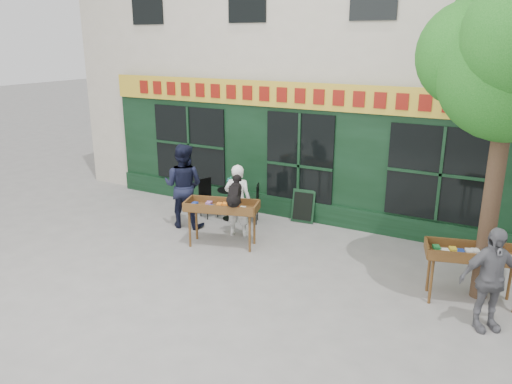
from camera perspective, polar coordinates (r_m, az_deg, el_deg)
ground at (r=10.39m, az=-0.51°, el=-6.96°), size 80.00×80.00×0.00m
building at (r=15.00m, az=11.40°, el=19.59°), size 14.00×7.26×10.00m
book_cart_center at (r=10.48m, az=-3.93°, el=-1.94°), size 1.61×1.02×0.99m
dog at (r=10.12m, az=-2.46°, el=0.17°), size 0.50×0.67×0.60m
woman at (r=11.01m, az=-2.10°, el=-1.00°), size 0.68×0.55×1.64m
book_cart_right at (r=8.98m, az=23.67°, el=-6.76°), size 1.61×0.99×0.99m
man_right at (r=8.28m, az=25.18°, el=-9.02°), size 1.01×0.88×1.63m
bistro_table at (r=12.11m, az=-3.00°, el=-0.69°), size 0.60×0.60×0.76m
bistro_chair_left at (r=12.38m, az=-5.65°, el=-0.27°), size 0.48×0.47×0.95m
bistro_chair_right at (r=11.87m, az=-0.19°, el=-0.96°), size 0.47×0.47×0.95m
potted_plant at (r=12.00m, az=-3.03°, el=1.02°), size 0.18×0.13×0.31m
man_left at (r=11.65m, az=-8.29°, el=0.72°), size 1.10×0.94×1.97m
chalkboard at (r=12.00m, az=5.39°, el=-1.63°), size 0.58×0.25×0.79m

